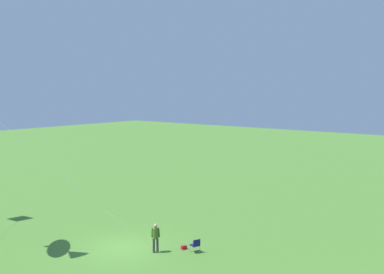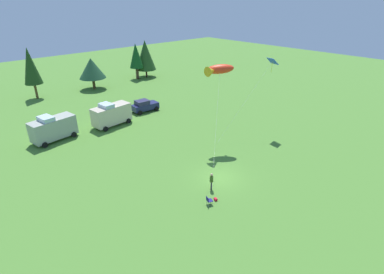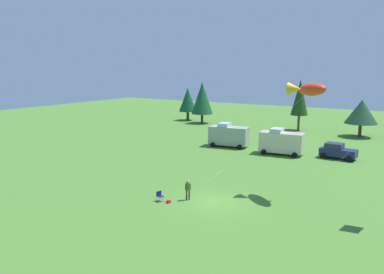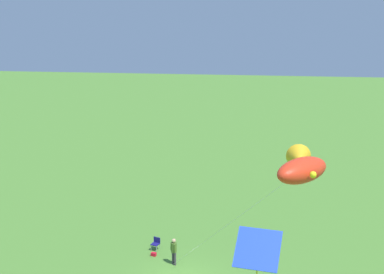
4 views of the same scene
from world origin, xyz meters
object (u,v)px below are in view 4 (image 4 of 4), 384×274
Objects in this scene: person_kite_flyer at (174,249)px; backpack_on_grass at (154,254)px; folding_chair at (156,243)px; kite_large_fish at (302,167)px; kite_diamond_blue at (258,253)px.

person_kite_flyer reaches higher than backpack_on_grass.
person_kite_flyer is at bearing 58.18° from folding_chair.
kite_large_fish reaches higher than backpack_on_grass.
folding_chair is at bearing -139.50° from kite_large_fish.
folding_chair is 20.36m from kite_diamond_blue.
person_kite_flyer is 13.02m from kite_large_fish.
person_kite_flyer is 0.18× the size of kite_large_fish.
kite_large_fish is at bearing 89.14° from person_kite_flyer.
folding_chair reaches higher than backpack_on_grass.
kite_diamond_blue is (17.35, 6.24, 8.64)m from folding_chair.
person_kite_flyer is 18.13m from kite_diamond_blue.
backpack_on_grass is 19.77m from kite_diamond_blue.
folding_chair is 2.56× the size of backpack_on_grass.
kite_diamond_blue is at bearing 20.78° from backpack_on_grass.
kite_large_fish reaches higher than folding_chair.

